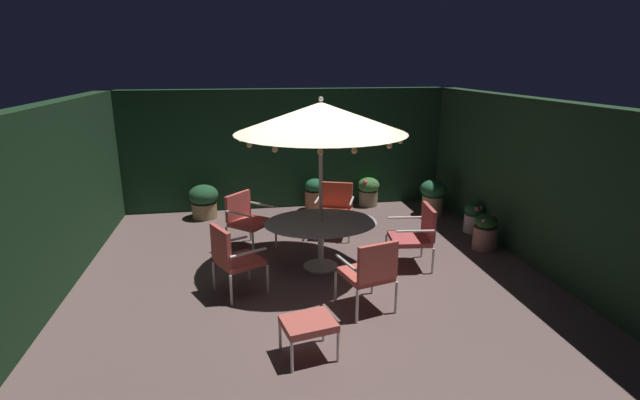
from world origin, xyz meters
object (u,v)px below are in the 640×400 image
object	(u,v)px
potted_plant_back_center	(485,232)
potted_plant_left_near	(368,191)
patio_chair_south	(246,217)
potted_plant_right_near	(315,194)
patio_umbrella	(321,118)
patio_chair_east	(417,233)
potted_plant_left_far	(433,196)
patio_dining_table	(321,228)
patio_chair_northeast	(370,270)
patio_chair_southeast	(335,206)
ottoman_footrest	(308,325)
patio_chair_north	(232,256)
potted_plant_back_left	(474,216)
potted_plant_back_right	(204,200)

from	to	relation	value
potted_plant_back_center	potted_plant_left_near	world-z (taller)	potted_plant_left_near
patio_chair_south	potted_plant_right_near	bearing A→B (deg)	52.99
patio_umbrella	patio_chair_east	size ratio (longest dim) A/B	2.71
potted_plant_back_center	potted_plant_left_near	xyz separation A→B (m)	(-1.25, 2.79, 0.03)
potted_plant_left_far	patio_chair_east	bearing A→B (deg)	-118.11
patio_dining_table	patio_chair_east	bearing A→B (deg)	-6.75
patio_umbrella	patio_chair_northeast	size ratio (longest dim) A/B	2.65
patio_dining_table	patio_chair_southeast	distance (m)	1.47
patio_chair_northeast	potted_plant_left_near	world-z (taller)	patio_chair_northeast
patio_chair_east	potted_plant_back_center	bearing A→B (deg)	16.74
patio_chair_northeast	ottoman_footrest	world-z (taller)	patio_chair_northeast
patio_umbrella	ottoman_footrest	distance (m)	2.98
patio_chair_south	potted_plant_left_far	distance (m)	3.99
patio_chair_north	potted_plant_back_center	xyz separation A→B (m)	(4.15, 0.90, -0.25)
patio_chair_south	potted_plant_right_near	size ratio (longest dim) A/B	1.40
potted_plant_right_near	ottoman_footrest	bearing A→B (deg)	-99.89
potted_plant_left_far	potted_plant_back_center	xyz separation A→B (m)	(0.13, -1.93, -0.10)
potted_plant_back_center	potted_plant_back_left	bearing A→B (deg)	74.90
potted_plant_back_left	potted_plant_left_near	distance (m)	2.45
patio_chair_north	potted_plant_left_far	distance (m)	4.92
potted_plant_back_left	patio_dining_table	bearing A→B (deg)	-160.53
patio_chair_south	ottoman_footrest	world-z (taller)	patio_chair_south
patio_chair_north	patio_chair_south	size ratio (longest dim) A/B	1.04
patio_chair_northeast	potted_plant_back_right	size ratio (longest dim) A/B	1.43
patio_chair_south	potted_plant_back_left	xyz separation A→B (m)	(4.16, 0.12, -0.27)
patio_dining_table	potted_plant_back_center	bearing A→B (deg)	4.90
patio_chair_south	potted_plant_back_center	bearing A→B (deg)	-10.39
patio_chair_northeast	potted_plant_left_far	size ratio (longest dim) A/B	1.33
potted_plant_back_left	potted_plant_left_near	bearing A→B (deg)	127.25
patio_chair_north	potted_plant_right_near	distance (m)	3.96
patio_dining_table	patio_chair_south	bearing A→B (deg)	138.59
patio_chair_northeast	patio_chair_south	world-z (taller)	patio_chair_northeast
patio_umbrella	patio_chair_east	distance (m)	2.28
patio_chair_southeast	potted_plant_right_near	world-z (taller)	patio_chair_southeast
patio_chair_southeast	potted_plant_right_near	distance (m)	1.56
potted_plant_back_right	potted_plant_right_near	bearing A→B (deg)	3.71
potted_plant_back_center	ottoman_footrest	bearing A→B (deg)	-143.66
patio_umbrella	potted_plant_left_far	world-z (taller)	patio_umbrella
potted_plant_left_near	patio_chair_south	bearing A→B (deg)	-142.34
potted_plant_left_near	potted_plant_right_near	bearing A→B (deg)	-174.70
patio_dining_table	potted_plant_left_near	world-z (taller)	patio_dining_table
patio_dining_table	patio_chair_northeast	world-z (taller)	patio_chair_northeast
patio_dining_table	potted_plant_back_center	distance (m)	2.87
patio_dining_table	potted_plant_back_center	size ratio (longest dim) A/B	2.72
patio_chair_north	potted_plant_back_right	bearing A→B (deg)	99.99
potted_plant_left_near	potted_plant_back_center	bearing A→B (deg)	-65.78
patio_dining_table	patio_chair_southeast	xyz separation A→B (m)	(0.50, 1.37, -0.10)
patio_chair_south	ottoman_footrest	bearing A→B (deg)	-79.75
potted_plant_left_far	potted_plant_back_right	world-z (taller)	potted_plant_left_far
patio_chair_south	potted_plant_back_center	world-z (taller)	patio_chair_south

